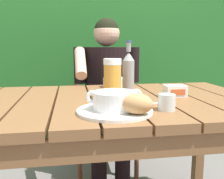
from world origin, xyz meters
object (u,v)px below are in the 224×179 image
Objects in this scene: chair_near_diner at (104,113)px; serving_plate at (115,111)px; beer_bottle at (128,73)px; diner_bowl at (116,83)px; butter_tub at (175,91)px; water_glass_small at (167,102)px; table_knife at (149,104)px; beer_glass at (112,79)px; soup_bowl at (115,100)px; person_eating at (107,88)px; bread_roll at (137,104)px.

serving_plate is (-0.11, -1.12, 0.31)m from chair_near_diner.
diner_bowl is (-0.02, 0.27, -0.09)m from beer_bottle.
butter_tub is (0.34, 0.25, 0.02)m from serving_plate.
table_knife is at bearing 112.58° from water_glass_small.
beer_glass is 0.12m from beer_bottle.
serving_plate is 0.19m from table_knife.
serving_plate is 1.89× the size of diner_bowl.
soup_bowl is 0.20m from table_knife.
water_glass_small is at bearing -83.78° from person_eating.
water_glass_small is (0.10, -0.92, 0.09)m from person_eating.
butter_tub is at bearing 49.60° from bread_roll.
table_knife is at bearing -79.13° from beer_bottle.
bread_roll is at bearing -49.40° from soup_bowl.
beer_glass is at bearing -142.56° from beer_bottle.
beer_glass is 2.84× the size of water_glass_small.
bread_roll is 0.93× the size of diner_bowl.
beer_glass is 0.32m from butter_tub.
table_knife is at bearing -83.25° from diner_bowl.
diner_bowl is at bearing 99.58° from water_glass_small.
beer_bottle is at bearing 164.95° from butter_tub.
diner_bowl reaches higher than table_knife.
beer_glass is at bearing 125.66° from water_glass_small.
butter_tub is at bearing 60.98° from water_glass_small.
table_knife is at bearing -86.81° from chair_near_diner.
beer_bottle is at bearing 68.53° from soup_bowl.
soup_bowl is (-0.10, -0.92, 0.11)m from person_eating.
table_knife is (0.13, -0.14, -0.09)m from beer_glass.
beer_glass is 1.84× the size of butter_tub.
chair_near_diner is 1.18m from soup_bowl.
person_eating reaches higher than water_glass_small.
soup_bowl reaches higher than bread_roll.
water_glass_small reaches higher than table_knife.
chair_near_diner reaches higher than bread_roll.
beer_bottle is at bearing -86.56° from diner_bowl.
person_eating is at bearing 83.61° from serving_plate.
chair_near_diner is at bearing 105.27° from butter_tub.
person_eating reaches higher than table_knife.
chair_near_diner reaches higher than soup_bowl.
water_glass_small is 0.11m from table_knife.
soup_bowl is at bearing -100.40° from diner_bowl.
person_eating is at bearing 109.65° from butter_tub.
soup_bowl is 1.52× the size of bread_roll.
beer_bottle is at bearing -88.86° from chair_near_diner.
bread_roll is at bearing -98.50° from beer_bottle.
bread_roll is (0.06, -0.08, 0.00)m from soup_bowl.
diner_bowl reaches higher than serving_plate.
beer_bottle is 4.11× the size of water_glass_small.
beer_bottle is (0.06, 0.39, 0.07)m from bread_roll.
butter_tub is at bearing -70.35° from person_eating.
person_eating is at bearing 83.96° from beer_glass.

